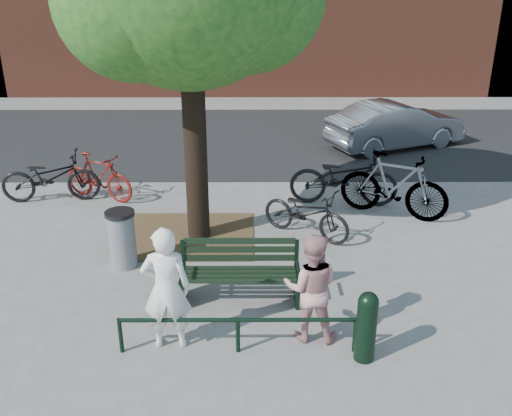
{
  "coord_description": "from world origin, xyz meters",
  "views": [
    {
      "loc": [
        0.21,
        -7.25,
        4.62
      ],
      "look_at": [
        0.24,
        1.0,
        1.07
      ],
      "focal_mm": 40.0,
      "sensor_mm": 36.0,
      "label": 1
    }
  ],
  "objects_px": {
    "bicycle_c": "(306,213)",
    "parked_car": "(396,125)",
    "park_bench": "(240,270)",
    "bollard": "(366,324)",
    "litter_bin": "(122,239)",
    "person_right": "(311,288)",
    "person_left": "(166,289)"
  },
  "relations": [
    {
      "from": "bollard",
      "to": "park_bench",
      "type": "bearing_deg",
      "value": 138.24
    },
    {
      "from": "bollard",
      "to": "litter_bin",
      "type": "bearing_deg",
      "value": 145.44
    },
    {
      "from": "person_right",
      "to": "person_left",
      "type": "bearing_deg",
      "value": 11.82
    },
    {
      "from": "person_left",
      "to": "parked_car",
      "type": "height_order",
      "value": "person_left"
    },
    {
      "from": "park_bench",
      "to": "bollard",
      "type": "xyz_separation_m",
      "value": [
        1.6,
        -1.43,
        0.04
      ]
    },
    {
      "from": "bicycle_c",
      "to": "parked_car",
      "type": "bearing_deg",
      "value": 7.52
    },
    {
      "from": "park_bench",
      "to": "person_left",
      "type": "relative_size",
      "value": 1.02
    },
    {
      "from": "person_right",
      "to": "parked_car",
      "type": "bearing_deg",
      "value": -103.26
    },
    {
      "from": "park_bench",
      "to": "bicycle_c",
      "type": "bearing_deg",
      "value": 61.35
    },
    {
      "from": "person_right",
      "to": "litter_bin",
      "type": "height_order",
      "value": "person_right"
    },
    {
      "from": "bicycle_c",
      "to": "parked_car",
      "type": "height_order",
      "value": "parked_car"
    },
    {
      "from": "person_left",
      "to": "bicycle_c",
      "type": "xyz_separation_m",
      "value": [
        2.06,
        3.25,
        -0.39
      ]
    },
    {
      "from": "litter_bin",
      "to": "person_right",
      "type": "bearing_deg",
      "value": -34.26
    },
    {
      "from": "park_bench",
      "to": "parked_car",
      "type": "xyz_separation_m",
      "value": [
        4.03,
        7.6,
        0.14
      ]
    },
    {
      "from": "park_bench",
      "to": "bollard",
      "type": "relative_size",
      "value": 1.8
    },
    {
      "from": "park_bench",
      "to": "person_right",
      "type": "relative_size",
      "value": 1.15
    },
    {
      "from": "parked_car",
      "to": "litter_bin",
      "type": "bearing_deg",
      "value": 114.07
    },
    {
      "from": "bollard",
      "to": "person_left",
      "type": "bearing_deg",
      "value": 173.17
    },
    {
      "from": "person_left",
      "to": "litter_bin",
      "type": "xyz_separation_m",
      "value": [
        -1.04,
        2.14,
        -0.35
      ]
    },
    {
      "from": "bicycle_c",
      "to": "bollard",
      "type": "bearing_deg",
      "value": -137.74
    },
    {
      "from": "person_right",
      "to": "bicycle_c",
      "type": "height_order",
      "value": "person_right"
    },
    {
      "from": "person_right",
      "to": "bollard",
      "type": "xyz_separation_m",
      "value": [
        0.65,
        -0.47,
        -0.24
      ]
    },
    {
      "from": "park_bench",
      "to": "parked_car",
      "type": "relative_size",
      "value": 0.46
    },
    {
      "from": "person_left",
      "to": "litter_bin",
      "type": "height_order",
      "value": "person_left"
    },
    {
      "from": "park_bench",
      "to": "person_right",
      "type": "xyz_separation_m",
      "value": [
        0.95,
        -0.96,
        0.28
      ]
    },
    {
      "from": "park_bench",
      "to": "person_left",
      "type": "distance_m",
      "value": 1.49
    },
    {
      "from": "park_bench",
      "to": "person_right",
      "type": "distance_m",
      "value": 1.38
    },
    {
      "from": "person_right",
      "to": "parked_car",
      "type": "relative_size",
      "value": 0.4
    },
    {
      "from": "park_bench",
      "to": "person_left",
      "type": "xyz_separation_m",
      "value": [
        -0.9,
        -1.13,
        0.37
      ]
    },
    {
      "from": "bicycle_c",
      "to": "park_bench",
      "type": "bearing_deg",
      "value": -173.47
    },
    {
      "from": "person_left",
      "to": "parked_car",
      "type": "distance_m",
      "value": 10.03
    },
    {
      "from": "park_bench",
      "to": "litter_bin",
      "type": "bearing_deg",
      "value": 152.48
    }
  ]
}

